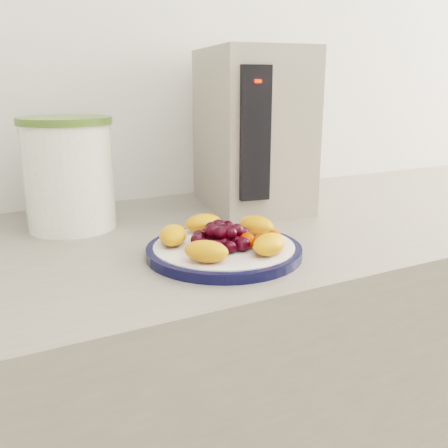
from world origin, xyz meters
TOP-DOWN VIEW (x-y plane):
  - wall_back at (0.00, 1.51)m, footprint 3.50×0.02m
  - counter at (0.00, 1.20)m, footprint 3.50×0.60m
  - plate_rim at (-0.05, 1.07)m, footprint 0.24×0.24m
  - plate_face at (-0.05, 1.07)m, footprint 0.21×0.21m
  - canister at (-0.22, 1.33)m, footprint 0.18×0.18m
  - canister_lid at (-0.22, 1.33)m, footprint 0.19×0.19m
  - appliance_body at (0.15, 1.32)m, footprint 0.22×0.28m
  - appliance_panel at (0.08, 1.20)m, footprint 0.06×0.03m
  - appliance_led at (0.08, 1.19)m, footprint 0.01×0.01m
  - fruit_plate at (-0.05, 1.06)m, footprint 0.20×0.20m

SIDE VIEW (x-z plane):
  - counter at x=0.00m, z-range 0.00..0.90m
  - plate_rim at x=-0.05m, z-range 0.90..0.91m
  - plate_face at x=-0.05m, z-range 0.90..0.92m
  - fruit_plate at x=-0.05m, z-range 0.91..0.95m
  - canister at x=-0.22m, z-range 0.90..1.09m
  - appliance_body at x=0.15m, z-range 0.90..1.22m
  - appliance_panel at x=0.08m, z-range 0.95..1.18m
  - canister_lid at x=-0.22m, z-range 1.09..1.10m
  - appliance_led at x=0.08m, z-range 1.15..1.16m
  - wall_back at x=0.00m, z-range 0.00..2.60m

